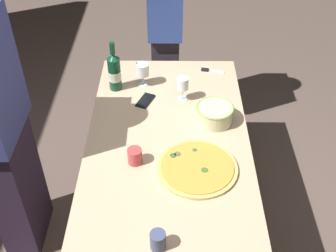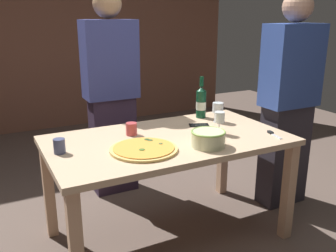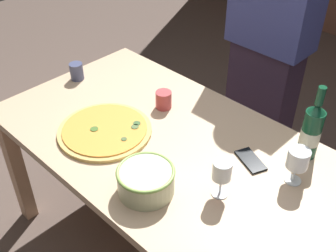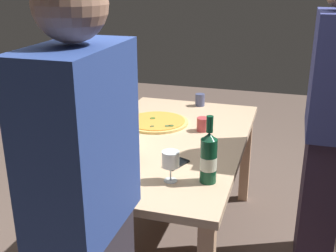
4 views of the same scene
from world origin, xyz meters
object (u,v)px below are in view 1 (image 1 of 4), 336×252
Objects in this scene: cup_amber at (158,240)px; wine_glass_by_bottle at (183,85)px; pizza_knife at (209,70)px; serving_bowl at (215,113)px; wine_glass_near_pizza at (143,70)px; dining_table at (168,149)px; pizza at (197,168)px; wine_bottle at (114,71)px; cell_phone at (145,101)px; cup_ceramic at (135,156)px; person_host at (165,25)px.

wine_glass_by_bottle is at bearing -6.57° from cup_amber.
cup_amber is 0.57× the size of pizza_knife.
wine_glass_near_pizza is at bearing 49.63° from serving_bowl.
pizza reaches higher than dining_table.
wine_bottle is 2.29× the size of cell_phone.
dining_table is at bearing -162.12° from wine_glass_near_pizza.
cup_ceramic is 0.59× the size of cell_phone.
cup_amber is at bearing 173.43° from wine_glass_by_bottle.
person_host is (1.29, -0.14, 0.08)m from cup_ceramic.
pizza_knife is at bearing 62.04° from cell_phone.
wine_glass_near_pizza is 1.23m from cup_amber.
wine_glass_near_pizza is at bearing 109.87° from pizza_knife.
cell_phone is 0.78m from person_host.
wine_glass_by_bottle is at bearing 149.39° from pizza_knife.
pizza reaches higher than pizza_knife.
cup_amber is (-0.71, 0.04, 0.14)m from dining_table.
person_host reaches higher than cup_amber.
cup_amber reaches higher than pizza_knife.
wine_bottle is 0.65m from pizza_knife.
wine_glass_near_pizza is (0.51, 0.17, 0.20)m from dining_table.
cell_phone is at bearing -125.23° from wine_bottle.
dining_table is 4.86× the size of wine_bottle.
pizza is 1.91× the size of serving_bowl.
wine_glass_near_pizza is at bearing 6.02° from cup_amber.
dining_table is 0.30m from pizza.
pizza is at bearing 163.53° from serving_bowl.
wine_glass_near_pizza is at bearing 22.71° from pizza.
cup_amber reaches higher than dining_table.
pizza is 2.74× the size of wine_glass_near_pizza.
pizza_knife is (0.92, -0.12, -0.00)m from pizza.
cup_amber is at bearing -173.98° from wine_glass_near_pizza.
cup_amber reaches higher than cup_ceramic.
dining_table is 0.34m from serving_bowl.
dining_table is at bearing 166.40° from wine_glass_by_bottle.
wine_glass_near_pizza is at bearing 17.88° from dining_table.
wine_glass_near_pizza is (0.76, 0.32, 0.10)m from pizza.
pizza_knife is (0.32, -0.19, -0.10)m from wine_glass_by_bottle.
cup_ceramic is at bearing -70.13° from cell_phone.
wine_bottle is at bearing 61.82° from serving_bowl.
wine_glass_near_pizza reaches higher than serving_bowl.
serving_bowl is 0.55m from cup_ceramic.
wine_glass_near_pizza is (0.37, 0.43, 0.05)m from serving_bowl.
serving_bowl is 2.42× the size of cup_amber.
wine_glass_near_pizza is at bearing -75.73° from wine_bottle.
serving_bowl is 0.91m from cup_amber.
serving_bowl is at bearing -138.96° from wine_glass_by_bottle.
wine_bottle is 0.18m from wine_glass_near_pizza.
person_host is (0.95, 0.29, 0.06)m from serving_bowl.
wine_glass_by_bottle is at bearing -122.42° from wine_glass_near_pizza.
person_host reaches higher than wine_bottle.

